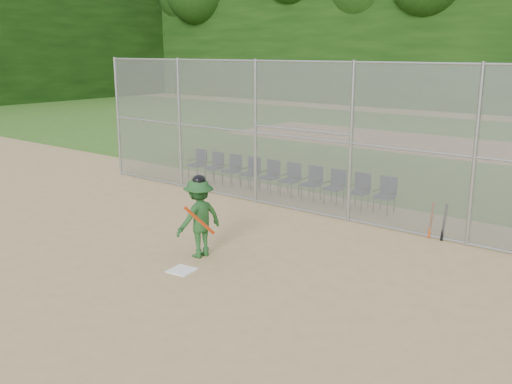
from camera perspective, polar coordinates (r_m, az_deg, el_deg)
The scene contains 18 objects.
ground at distance 11.49m, azimuth -7.84°, elevation -7.71°, with size 100.00×100.00×0.00m, color tan.
grass_strip at distance 26.82m, azimuth 21.10°, elevation 4.02°, with size 100.00×100.00×0.00m, color #34621D.
dirt_patch_far at distance 26.82m, azimuth 21.10°, elevation 4.02°, with size 24.00×24.00×0.00m, color tan.
backstop_fence at distance 14.73m, azimuth 6.08°, elevation 5.51°, with size 16.09×0.09×4.00m.
treeline at distance 28.44m, azimuth 23.38°, elevation 15.48°, with size 81.00×60.00×11.00m.
home_plate at distance 11.42m, azimuth -7.40°, elevation -7.77°, with size 0.48×0.48×0.02m, color white.
batter_at_plate at distance 11.91m, azimuth -5.71°, elevation -2.53°, with size 0.96×1.28×1.76m.
spare_bats at distance 13.72m, azimuth 17.71°, elevation -2.78°, with size 0.36×0.25×0.85m.
chair_0 at distance 19.36m, azimuth -5.93°, elevation 2.77°, with size 0.54×0.52×0.96m, color #111D3E, non-canonical shape.
chair_1 at distance 18.84m, azimuth -4.26°, elevation 2.50°, with size 0.54×0.52×0.96m, color #111D3E, non-canonical shape.
chair_2 at distance 18.34m, azimuth -2.50°, elevation 2.21°, with size 0.54×0.52×0.96m, color #111D3E, non-canonical shape.
chair_3 at distance 17.86m, azimuth -0.64°, elevation 1.90°, with size 0.54×0.52×0.96m, color #111D3E, non-canonical shape.
chair_4 at distance 17.40m, azimuth 1.32°, elevation 1.57°, with size 0.54×0.52×0.96m, color #111D3E, non-canonical shape.
chair_5 at distance 16.96m, azimuth 3.38°, elevation 1.22°, with size 0.54×0.52×0.96m, color #111D3E, non-canonical shape.
chair_6 at distance 16.54m, azimuth 5.55°, elevation 0.85°, with size 0.54×0.52×0.96m, color #111D3E, non-canonical shape.
chair_7 at distance 16.15m, azimuth 7.83°, elevation 0.46°, with size 0.54×0.52×0.96m, color #111D3E, non-canonical shape.
chair_8 at distance 15.79m, azimuth 10.21°, elevation 0.06°, with size 0.54×0.52×0.96m, color #111D3E, non-canonical shape.
chair_9 at distance 15.46m, azimuth 12.70°, elevation -0.37°, with size 0.54×0.52×0.96m, color #111D3E, non-canonical shape.
Camera 1 is at (7.79, -7.32, 4.23)m, focal length 40.00 mm.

